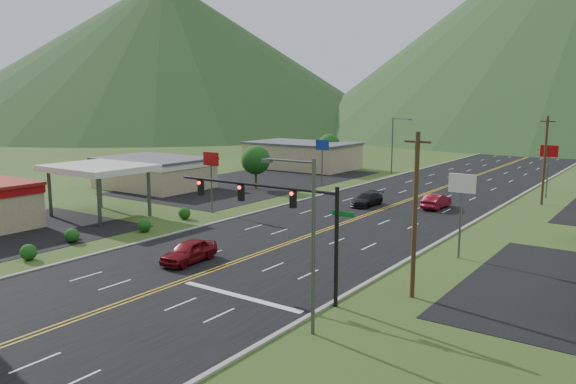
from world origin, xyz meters
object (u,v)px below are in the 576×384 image
Objects in this scene: car_red_near at (189,252)px; car_dark_mid at (367,200)px; streetlight_west at (394,141)px; traffic_signal at (279,208)px; gas_canopy at (98,169)px; streetlight_east at (308,234)px; car_red_far at (436,201)px.

car_red_near is 0.97× the size of car_dark_mid.
streetlight_west is 29.18m from car_dark_mid.
traffic_signal is at bearing -72.03° from streetlight_west.
streetlight_east is at bearing -19.88° from gas_canopy.
car_dark_mid is (9.35, -27.28, -4.46)m from streetlight_west.
streetlight_west is at bearing -54.99° from car_red_far.
streetlight_west reaches higher than traffic_signal.
streetlight_east is at bearing -25.21° from car_red_near.
car_red_far is (6.90, 3.07, 0.08)m from car_dark_mid.
gas_canopy is at bearing -131.96° from car_dark_mid.
streetlight_west is (-18.16, 56.00, -0.15)m from traffic_signal.
car_red_far is at bearing 100.47° from streetlight_east.
car_red_near is at bearing -18.89° from gas_canopy.
car_red_near is 31.25m from car_red_far.
car_dark_mid is (-8.81, 28.72, -4.61)m from traffic_signal.
car_red_near is (-13.91, 5.41, -4.36)m from streetlight_east.
streetlight_west is at bearing 95.34° from car_red_near.
car_red_near is (19.27, -6.59, -4.05)m from gas_canopy.
gas_canopy is 2.08× the size of car_red_near.
car_red_near is at bearing -89.29° from car_dark_mid.
car_red_near reaches higher than car_red_far.
car_dark_mid is (-13.51, 32.72, -4.46)m from streetlight_east.
car_red_far is at bearing -56.13° from streetlight_west.
car_red_near is at bearing 77.63° from car_red_far.
gas_canopy is at bearing 164.30° from traffic_signal.
traffic_signal is 1.46× the size of streetlight_east.
gas_canopy is 2.05× the size of car_red_far.
gas_canopy is 20.76m from car_red_near.
streetlight_east reaches higher than gas_canopy.
streetlight_west reaches higher than car_dark_mid.
streetlight_east is at bearing 101.61° from car_red_far.
streetlight_east reaches higher than car_red_near.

